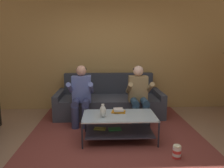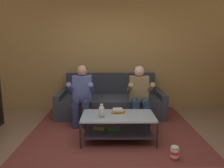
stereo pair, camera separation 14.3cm
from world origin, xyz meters
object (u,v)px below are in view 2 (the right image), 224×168
(book_stack, at_px, (118,111))
(popcorn_tub, at_px, (175,153))
(couch, at_px, (111,102))
(coffee_table, at_px, (118,123))
(person_seated_left, at_px, (82,93))
(person_seated_right, at_px, (139,93))
(vase, at_px, (102,111))

(book_stack, relative_size, popcorn_tub, 1.20)
(couch, bearing_deg, coffee_table, -85.25)
(coffee_table, xyz_separation_m, book_stack, (0.01, 0.14, 0.17))
(person_seated_left, distance_m, popcorn_tub, 2.13)
(person_seated_right, bearing_deg, vase, -129.11)
(book_stack, bearing_deg, couch, 95.62)
(person_seated_right, distance_m, vase, 1.16)
(couch, xyz_separation_m, popcorn_tub, (0.89, -2.03, -0.18))
(book_stack, bearing_deg, popcorn_tub, -46.14)
(coffee_table, bearing_deg, vase, -159.65)
(person_seated_right, height_order, book_stack, person_seated_right)
(person_seated_right, height_order, popcorn_tub, person_seated_right)
(couch, relative_size, book_stack, 9.32)
(person_seated_right, bearing_deg, coffee_table, -120.15)
(coffee_table, height_order, vase, vase)
(vase, relative_size, popcorn_tub, 1.04)
(couch, distance_m, vase, 1.50)
(vase, bearing_deg, couch, 84.15)
(couch, xyz_separation_m, person_seated_left, (-0.58, -0.57, 0.35))
(person_seated_left, xyz_separation_m, person_seated_right, (1.15, -0.00, -0.01))
(couch, bearing_deg, book_stack, -84.38)
(person_seated_right, xyz_separation_m, book_stack, (-0.46, -0.66, -0.17))
(person_seated_left, height_order, person_seated_right, person_seated_left)
(person_seated_left, xyz_separation_m, vase, (0.43, -0.90, -0.10))
(book_stack, xyz_separation_m, popcorn_tub, (0.76, -0.80, -0.36))
(vase, bearing_deg, book_stack, 40.75)
(person_seated_right, height_order, coffee_table, person_seated_right)
(person_seated_right, xyz_separation_m, popcorn_tub, (0.31, -1.46, -0.53))
(person_seated_right, bearing_deg, book_stack, -124.58)
(couch, height_order, popcorn_tub, couch)
(coffee_table, relative_size, vase, 5.52)
(couch, height_order, person_seated_right, person_seated_right)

